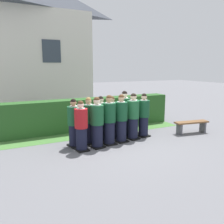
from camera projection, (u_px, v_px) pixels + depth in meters
ground_plane at (115, 143)px, 8.25m from camera, size 60.00×60.00×0.00m
student_in_red_blazer at (81, 127)px, 7.36m from camera, size 0.42×0.52×1.60m
student_front_row_1 at (97, 124)px, 7.64m from camera, size 0.46×0.56×1.67m
student_front_row_2 at (109, 121)px, 7.96m from camera, size 0.44×0.55×1.69m
student_front_row_3 at (121, 119)px, 8.24m from camera, size 0.44×0.52×1.68m
student_front_row_4 at (133, 117)px, 8.56m from camera, size 0.47×0.56×1.68m
student_front_row_5 at (144, 116)px, 8.89m from camera, size 0.44×0.55×1.64m
student_rear_row_0 at (74, 124)px, 7.74m from camera, size 0.45×0.54×1.60m
student_rear_row_1 at (89, 122)px, 8.06m from camera, size 0.46×0.52×1.61m
student_rear_row_2 at (101, 120)px, 8.38m from camera, size 0.42×0.50×1.61m
student_rear_row_3 at (112, 118)px, 8.66m from camera, size 0.41×0.48×1.57m
student_rear_row_4 at (124, 115)px, 8.96m from camera, size 0.47×0.57×1.73m
student_rear_row_5 at (134, 115)px, 9.24m from camera, size 0.43×0.50×1.60m
hedge at (92, 113)px, 10.05m from camera, size 7.26×0.70×1.31m
school_building_main at (9, 39)px, 12.11m from camera, size 8.42×3.26×7.81m
wooden_bench at (191, 125)px, 9.38m from camera, size 1.44×0.56×0.48m
lawn_strip at (99, 133)px, 9.47m from camera, size 7.26×0.90×0.01m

